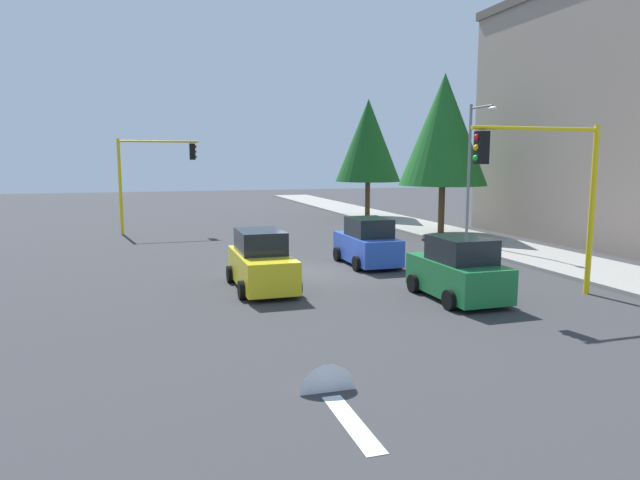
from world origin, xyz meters
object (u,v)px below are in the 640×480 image
traffic_signal_far_right (152,167)px  tree_roadside_far (368,141)px  car_yellow (261,262)px  car_blue (367,244)px  street_lamp_curbside (474,159)px  tree_roadside_mid (444,130)px  car_green (458,271)px  traffic_signal_near_left (545,176)px

traffic_signal_far_right → tree_roadside_far: 15.79m
car_yellow → car_blue: 5.84m
street_lamp_curbside → tree_roadside_far: (-14.39, 0.30, 1.35)m
tree_roadside_mid → car_green: (13.39, -6.91, -5.09)m
street_lamp_curbside → traffic_signal_near_left: bearing=-20.2°
tree_roadside_far → car_blue: (17.17, -6.94, -4.81)m
tree_roadside_mid → car_green: size_ratio=2.44×
tree_roadside_far → car_yellow: 23.90m
tree_roadside_mid → car_blue: tree_roadside_mid is taller
car_green → car_blue: (-6.22, -0.53, -0.00)m
car_blue → car_yellow: bearing=-59.7°
car_yellow → street_lamp_curbside: bearing=116.1°
street_lamp_curbside → tree_roadside_mid: bearing=169.7°
car_yellow → traffic_signal_far_right: bearing=-168.8°
traffic_signal_far_right → car_blue: 15.83m
tree_roadside_mid → car_blue: 11.52m
street_lamp_curbside → car_green: 11.41m
tree_roadside_far → car_yellow: size_ratio=2.08×
car_blue → tree_roadside_mid: bearing=134.0°
tree_roadside_far → car_blue: size_ratio=2.30×
tree_roadside_mid → car_yellow: tree_roadside_mid is taller
street_lamp_curbside → traffic_signal_far_right: bearing=-124.9°
car_green → car_blue: 6.24m
tree_roadside_far → car_green: size_ratio=2.33×
car_green → car_blue: same height
street_lamp_curbside → tree_roadside_mid: 4.75m
tree_roadside_far → car_blue: bearing=-22.0°
traffic_signal_far_right → car_blue: traffic_signal_far_right is taller
traffic_signal_near_left → car_green: traffic_signal_near_left is taller
traffic_signal_near_left → car_blue: bearing=-155.6°
tree_roadside_mid → tree_roadside_far: tree_roadside_mid is taller
traffic_signal_near_left → car_blue: traffic_signal_near_left is taller
traffic_signal_near_left → car_yellow: bearing=-115.5°
street_lamp_curbside → tree_roadside_far: size_ratio=0.81×
traffic_signal_far_right → tree_roadside_far: bearing=104.8°
traffic_signal_far_right → car_yellow: traffic_signal_far_right is taller
street_lamp_curbside → tree_roadside_mid: (-4.39, 0.80, 1.63)m
traffic_signal_near_left → tree_roadside_far: tree_roadside_far is taller
tree_roadside_far → car_green: 24.72m
car_yellow → tree_roadside_far: bearing=149.2°
tree_roadside_mid → car_yellow: size_ratio=2.18×
street_lamp_curbside → car_green: size_ratio=1.88×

